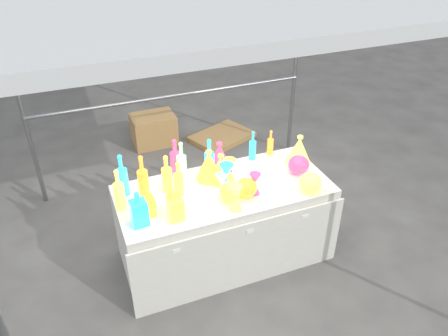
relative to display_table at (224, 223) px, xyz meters
name	(u,v)px	position (x,y,z in m)	size (l,w,h in m)	color
ground	(224,254)	(0.00, 0.01, -0.37)	(80.00, 80.00, 0.00)	slate
display_table	(224,223)	(0.00, 0.00, 0.00)	(1.84, 0.83, 0.75)	silver
cardboard_box_closed	(154,130)	(-0.08, 2.32, -0.17)	(0.56, 0.40, 0.40)	#AF844F
cardboard_box_flat	(222,137)	(0.80, 2.10, -0.34)	(0.78, 0.56, 0.07)	#AF844F
bottle_0	(167,173)	(-0.45, 0.15, 0.54)	(0.09, 0.09, 0.34)	red
bottle_1	(122,175)	(-0.79, 0.23, 0.56)	(0.09, 0.09, 0.38)	#167A18
bottle_2	(143,177)	(-0.65, 0.13, 0.57)	(0.09, 0.09, 0.39)	gold
bottle_3	(175,157)	(-0.31, 0.36, 0.55)	(0.09, 0.09, 0.35)	#1E34AF
bottle_4	(119,189)	(-0.85, 0.06, 0.55)	(0.08, 0.08, 0.35)	#126D73
bottle_5	(182,161)	(-0.28, 0.26, 0.56)	(0.08, 0.08, 0.37)	#CD29A1
bottle_6	(179,178)	(-0.37, 0.07, 0.53)	(0.08, 0.08, 0.31)	red
bottle_7	(209,158)	(-0.05, 0.23, 0.56)	(0.09, 0.09, 0.37)	#167A18
decanter_0	(175,204)	(-0.49, -0.23, 0.51)	(0.11, 0.11, 0.27)	red
decanter_1	(148,202)	(-0.67, -0.11, 0.50)	(0.10, 0.10, 0.25)	gold
decanter_2	(138,208)	(-0.75, -0.19, 0.52)	(0.12, 0.12, 0.29)	#167A18
hourglass_0	(174,205)	(-0.49, -0.19, 0.47)	(0.10, 0.10, 0.19)	gold
hourglass_1	(255,184)	(0.21, -0.15, 0.47)	(0.09, 0.09, 0.19)	#1E34AF
hourglass_2	(236,198)	(-0.02, -0.29, 0.48)	(0.11, 0.11, 0.22)	#126D73
hourglass_3	(221,184)	(-0.05, -0.06, 0.47)	(0.09, 0.09, 0.19)	#CD29A1
hourglass_4	(229,171)	(0.08, 0.08, 0.49)	(0.11, 0.11, 0.22)	red
hourglass_5	(226,177)	(0.01, -0.01, 0.50)	(0.12, 0.12, 0.24)	#167A18
globe_0	(230,192)	(-0.01, -0.15, 0.45)	(0.18, 0.18, 0.14)	red
globe_1	(310,184)	(0.64, -0.30, 0.45)	(0.19, 0.19, 0.15)	#126D73
globe_2	(246,188)	(0.13, -0.16, 0.45)	(0.18, 0.18, 0.14)	gold
globe_3	(298,166)	(0.69, -0.01, 0.45)	(0.19, 0.19, 0.15)	#1E34AF
lampshade_0	(221,168)	(0.02, 0.13, 0.51)	(0.22, 0.22, 0.26)	#FCFF35
lampshade_1	(209,165)	(-0.06, 0.20, 0.51)	(0.23, 0.23, 0.28)	#FCFF35
lampshade_2	(219,157)	(0.07, 0.29, 0.51)	(0.23, 0.23, 0.27)	#1E34AF
lampshade_3	(299,150)	(0.78, 0.14, 0.51)	(0.23, 0.23, 0.28)	#126D73
bottle_8	(253,145)	(0.42, 0.35, 0.52)	(0.06, 0.06, 0.29)	#167A18
bottle_9	(270,142)	(0.61, 0.37, 0.50)	(0.06, 0.06, 0.25)	gold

